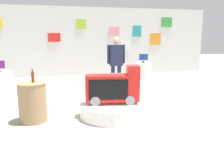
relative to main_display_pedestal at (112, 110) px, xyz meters
The scene contains 10 objects.
ground_plane 0.40m from the main_display_pedestal, 91.18° to the left, with size 30.00×30.00×0.00m, color #B2ADA3.
back_wall_display 6.01m from the main_display_pedestal, 89.97° to the left, with size 12.22×0.13×3.02m.
main_display_pedestal is the anchor object (origin of this frame).
novelty_firetruck_tv 0.50m from the main_display_pedestal, 26.28° to the right, with size 1.21×0.56×0.85m.
display_pedestal_left_rear 4.25m from the main_display_pedestal, 133.31° to the left, with size 0.83×0.83×0.66m, color white.
display_pedestal_center_rear 5.05m from the main_display_pedestal, 60.98° to the left, with size 0.68×0.68×0.66m, color white.
tv_on_center_rear 5.09m from the main_display_pedestal, 60.95° to the left, with size 0.39×0.17×0.38m.
side_table_round 1.72m from the main_display_pedestal, behind, with size 0.59×0.59×0.83m.
bottle_on_side_table 1.85m from the main_display_pedestal, behind, with size 0.06×0.06×0.28m.
shopper_browsing_near_truck 2.31m from the main_display_pedestal, 72.73° to the left, with size 0.56×0.20×1.74m.
Camera 1 is at (-1.24, -5.35, 1.78)m, focal length 38.28 mm.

